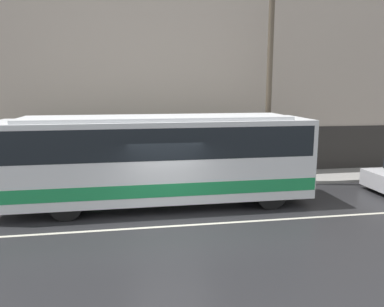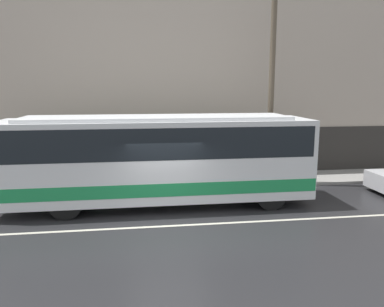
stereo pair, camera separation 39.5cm
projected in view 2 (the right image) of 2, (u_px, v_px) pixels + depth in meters
name	position (u px, v px, depth m)	size (l,w,h in m)	color
ground_plane	(168.00, 226.00, 11.75)	(60.00, 60.00, 0.00)	#262628
sidewalk	(159.00, 183.00, 16.82)	(60.00, 2.42, 0.12)	gray
building_facade	(156.00, 83.00, 17.35)	(60.00, 0.35, 9.35)	#B7A899
lane_stripe	(168.00, 226.00, 11.75)	(54.00, 0.14, 0.01)	beige
transit_bus	(158.00, 156.00, 13.58)	(11.05, 2.59, 3.29)	white
utility_pole_near	(272.00, 84.00, 16.09)	(0.25, 0.25, 8.64)	brown
pedestrian_waiting	(99.00, 162.00, 17.08)	(0.36, 0.36, 1.71)	#1E5933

